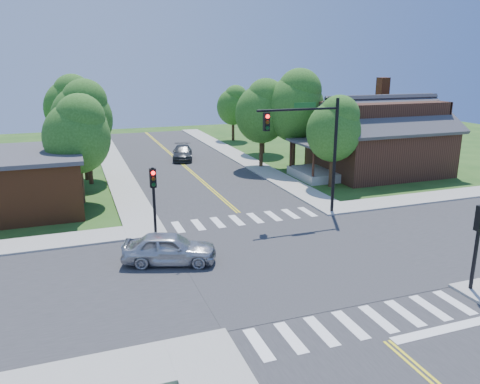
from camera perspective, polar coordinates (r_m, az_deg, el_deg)
name	(u,v)px	position (r m, az deg, el deg)	size (l,w,h in m)	color
ground	(291,259)	(23.18, 6.18, -8.07)	(100.00, 100.00, 0.00)	#224B17
road_ns	(291,258)	(23.17, 6.18, -8.03)	(10.00, 90.00, 0.04)	#2D2D30
road_ew	(291,258)	(23.17, 6.18, -8.02)	(90.00, 10.00, 0.04)	#2D2D30
intersection_patch	(291,259)	(23.18, 6.18, -8.07)	(10.20, 10.20, 0.06)	#2D2D30
sidewalk_ne	(372,167)	(44.02, 15.79, 2.93)	(40.00, 40.00, 0.14)	#9E9B93
crosswalk_north	(246,219)	(28.47, 0.73, -3.31)	(8.85, 2.00, 0.01)	white
crosswalk_south	(364,322)	(18.42, 14.93, -15.03)	(8.85, 2.00, 0.01)	white
centerline	(291,258)	(23.16, 6.19, -7.97)	(0.30, 90.00, 0.01)	yellow
stop_bar	(446,330)	(18.97, 23.86, -15.11)	(4.60, 0.45, 0.09)	white
signal_mast_ne	(311,139)	(28.36, 8.67, 6.45)	(5.30, 0.42, 7.20)	black
signal_pole_se	(479,232)	(21.23, 27.12, -4.32)	(0.34, 0.42, 3.80)	black
signal_pole_nw	(153,188)	(25.75, -10.50, 0.46)	(0.34, 0.42, 3.80)	black
house_ne	(379,134)	(41.78, 16.57, 6.76)	(13.05, 8.80, 7.11)	black
tree_e_a	(335,127)	(35.81, 11.50, 7.73)	(4.10, 3.90, 6.97)	#382314
tree_e_b	(296,104)	(41.39, 6.84, 10.62)	(5.18, 4.92, 8.80)	#382314
tree_e_c	(265,105)	(48.83, 3.01, 10.50)	(4.46, 4.23, 7.57)	#382314
tree_e_d	(234,104)	(57.15, -0.76, 10.64)	(3.91, 3.71, 6.65)	#382314
tree_w_a	(78,132)	(32.54, -19.16, 6.87)	(4.33, 4.11, 7.36)	#382314
tree_w_b	(83,115)	(39.21, -18.62, 8.94)	(4.74, 4.50, 8.06)	#382314
tree_w_c	(71,104)	(47.58, -19.90, 10.00)	(4.84, 4.60, 8.23)	#382314
tree_w_d	(72,107)	(55.88, -19.77, 9.69)	(3.96, 3.77, 6.74)	#382314
tree_house	(263,110)	(41.80, 2.78, 9.98)	(4.67, 4.44, 7.94)	#382314
tree_bldg	(88,135)	(37.91, -18.00, 6.66)	(3.49, 3.32, 5.94)	#382314
car_silver	(169,249)	(22.47, -8.60, -6.87)	(4.73, 3.12, 1.50)	#B7B9BF
car_dgrey	(183,153)	(46.15, -7.01, 4.72)	(2.92, 4.92, 1.34)	#2F3235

